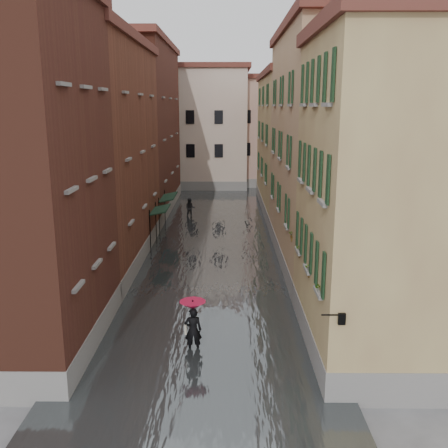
{
  "coord_description": "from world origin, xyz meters",
  "views": [
    {
      "loc": [
        0.96,
        -19.79,
        9.14
      ],
      "look_at": [
        0.77,
        6.1,
        3.0
      ],
      "focal_mm": 40.0,
      "sensor_mm": 36.0,
      "label": 1
    }
  ],
  "objects": [
    {
      "name": "building_end_cream",
      "position": [
        -3.0,
        38.0,
        6.5
      ],
      "size": [
        12.0,
        9.0,
        13.0
      ],
      "primitive_type": "cube",
      "color": "beige",
      "rests_on": "ground"
    },
    {
      "name": "awning_far",
      "position": [
        -3.48,
        16.67,
        2.48
      ],
      "size": [
        1.09,
        3.39,
        2.8
      ],
      "color": "#163121",
      "rests_on": "ground"
    },
    {
      "name": "building_end_pink",
      "position": [
        6.0,
        40.0,
        6.0
      ],
      "size": [
        10.0,
        9.0,
        12.0
      ],
      "primitive_type": "cube",
      "color": "tan",
      "rests_on": "ground"
    },
    {
      "name": "pedestrian_far",
      "position": [
        -2.17,
        20.78,
        0.85
      ],
      "size": [
        0.84,
        0.67,
        1.69
      ],
      "primitive_type": "imported",
      "rotation": [
        0.0,
        0.0,
        0.03
      ],
      "color": "black",
      "rests_on": "ground"
    },
    {
      "name": "ground",
      "position": [
        0.0,
        0.0,
        0.0
      ],
      "size": [
        120.0,
        120.0,
        0.0
      ],
      "primitive_type": "plane",
      "color": "#575759",
      "rests_on": "ground"
    },
    {
      "name": "building_right_near",
      "position": [
        7.0,
        -2.0,
        5.75
      ],
      "size": [
        6.0,
        8.0,
        11.5
      ],
      "primitive_type": "cube",
      "color": "#9B7950",
      "rests_on": "ground"
    },
    {
      "name": "pedestrian_main",
      "position": [
        -0.34,
        -2.43,
        1.26
      ],
      "size": [
        1.01,
        1.01,
        2.06
      ],
      "color": "black",
      "rests_on": "ground"
    },
    {
      "name": "building_right_mid",
      "position": [
        7.0,
        9.0,
        6.5
      ],
      "size": [
        6.0,
        14.0,
        13.0
      ],
      "primitive_type": "cube",
      "color": "tan",
      "rests_on": "ground"
    },
    {
      "name": "floodwater",
      "position": [
        0.0,
        13.0,
        0.1
      ],
      "size": [
        10.0,
        60.0,
        0.2
      ],
      "primitive_type": "cube",
      "color": "#444A4C",
      "rests_on": "ground"
    },
    {
      "name": "building_left_mid",
      "position": [
        -7.0,
        9.0,
        6.25
      ],
      "size": [
        6.0,
        14.0,
        12.5
      ],
      "primitive_type": "cube",
      "color": "brown",
      "rests_on": "ground"
    },
    {
      "name": "building_left_near",
      "position": [
        -7.0,
        -2.0,
        6.5
      ],
      "size": [
        6.0,
        8.0,
        13.0
      ],
      "primitive_type": "cube",
      "color": "#5E2D1F",
      "rests_on": "ground"
    },
    {
      "name": "awning_near",
      "position": [
        -3.49,
        12.07,
        2.46
      ],
      "size": [
        1.09,
        2.71,
        2.8
      ],
      "color": "#163121",
      "rests_on": "ground"
    },
    {
      "name": "building_left_far",
      "position": [
        -7.0,
        24.0,
        7.0
      ],
      "size": [
        6.0,
        16.0,
        14.0
      ],
      "primitive_type": "cube",
      "color": "#5E2D1F",
      "rests_on": "ground"
    },
    {
      "name": "building_right_far",
      "position": [
        7.0,
        24.0,
        5.75
      ],
      "size": [
        6.0,
        16.0,
        11.5
      ],
      "primitive_type": "cube",
      "color": "#9B7950",
      "rests_on": "ground"
    },
    {
      "name": "window_planters",
      "position": [
        4.12,
        -0.77,
        3.51
      ],
      "size": [
        0.59,
        8.01,
        0.84
      ],
      "color": "maroon",
      "rests_on": "ground"
    },
    {
      "name": "wall_lantern",
      "position": [
        4.33,
        -6.0,
        3.01
      ],
      "size": [
        0.71,
        0.22,
        0.35
      ],
      "color": "black",
      "rests_on": "ground"
    }
  ]
}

